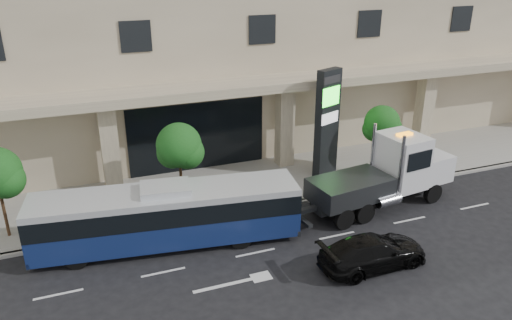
{
  "coord_description": "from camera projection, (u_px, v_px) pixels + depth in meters",
  "views": [
    {
      "loc": [
        -6.5,
        -18.64,
        11.98
      ],
      "look_at": [
        1.36,
        2.0,
        2.78
      ],
      "focal_mm": 35.0,
      "sensor_mm": 36.0,
      "label": 1
    }
  ],
  "objects": [
    {
      "name": "ground",
      "position": [
        244.0,
        236.0,
        22.83
      ],
      "size": [
        120.0,
        120.0,
        0.0
      ],
      "primitive_type": "plane",
      "color": "black",
      "rests_on": "ground"
    },
    {
      "name": "tow_truck",
      "position": [
        388.0,
        174.0,
        25.06
      ],
      "size": [
        9.08,
        3.18,
        4.1
      ],
      "rotation": [
        0.0,
        0.0,
        0.13
      ],
      "color": "#2D3033",
      "rests_on": "ground"
    },
    {
      "name": "curb",
      "position": [
        230.0,
        215.0,
        24.52
      ],
      "size": [
        120.0,
        0.3,
        0.15
      ],
      "primitive_type": "cube",
      "color": "gray",
      "rests_on": "ground"
    },
    {
      "name": "sidewalk",
      "position": [
        213.0,
        190.0,
        27.11
      ],
      "size": [
        120.0,
        6.0,
        0.15
      ],
      "primitive_type": "cube",
      "color": "gray",
      "rests_on": "ground"
    },
    {
      "name": "city_bus",
      "position": [
        167.0,
        215.0,
        21.61
      ],
      "size": [
        11.65,
        3.95,
        2.9
      ],
      "rotation": [
        0.0,
        0.0,
        -0.14
      ],
      "color": "black",
      "rests_on": "ground"
    },
    {
      "name": "signage_pylon",
      "position": [
        327.0,
        123.0,
        27.68
      ],
      "size": [
        1.61,
        1.08,
        6.11
      ],
      "rotation": [
        0.0,
        0.0,
        0.38
      ],
      "color": "black",
      "rests_on": "sidewalk"
    },
    {
      "name": "black_sedan",
      "position": [
        373.0,
        252.0,
        20.38
      ],
      "size": [
        4.7,
        2.02,
        1.35
      ],
      "primitive_type": "imported",
      "rotation": [
        0.0,
        0.0,
        1.6
      ],
      "color": "black",
      "rests_on": "ground"
    },
    {
      "name": "tree_right",
      "position": [
        382.0,
        126.0,
        27.89
      ],
      "size": [
        2.1,
        2.0,
        4.04
      ],
      "color": "#422B19",
      "rests_on": "sidewalk"
    },
    {
      "name": "tree_mid",
      "position": [
        180.0,
        149.0,
        24.02
      ],
      "size": [
        2.28,
        2.2,
        4.38
      ],
      "color": "#422B19",
      "rests_on": "sidewalk"
    }
  ]
}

